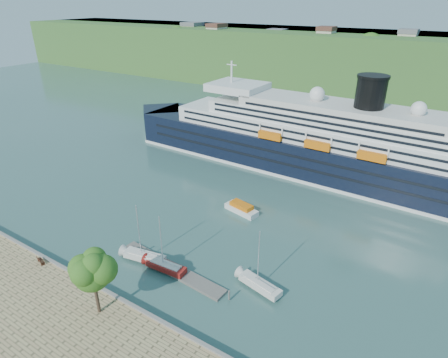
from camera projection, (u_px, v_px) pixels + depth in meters
ground at (120, 303)px, 50.32m from camera, size 400.00×400.00×0.00m
far_hillside at (377, 64)px, 155.10m from camera, size 400.00×50.00×24.00m
quay_coping at (118, 297)px, 49.66m from camera, size 220.00×0.50×0.30m
cruise_ship at (314, 123)px, 83.63m from camera, size 104.74×17.19×23.46m
park_bench at (41, 260)px, 56.07m from camera, size 1.79×1.08×1.07m
promenade_tree at (94, 281)px, 45.47m from camera, size 6.06×6.06×10.03m
floating_pontoon at (171, 268)px, 56.38m from camera, size 19.56×3.77×0.43m
sailboat_white_near at (142, 236)px, 56.12m from camera, size 7.63×3.37×9.53m
sailboat_red at (164, 247)px, 54.07m from camera, size 7.16×2.41×9.11m
sailboat_white_far at (261, 264)px, 50.49m from camera, size 7.40×3.43×9.23m
tender_launch at (241, 208)px, 71.17m from camera, size 7.17×3.68×1.89m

